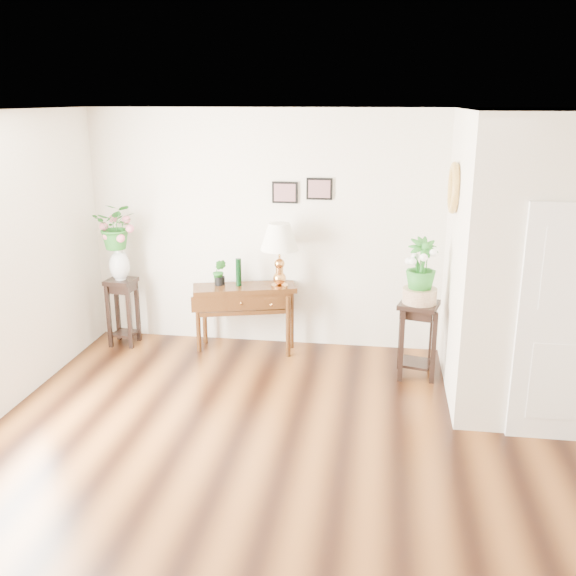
% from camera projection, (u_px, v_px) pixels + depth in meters
% --- Properties ---
extents(floor, '(6.00, 5.50, 0.02)m').
position_uv_depth(floor, '(312.00, 466.00, 5.25)').
color(floor, brown).
rests_on(floor, ground).
extents(ceiling, '(6.00, 5.50, 0.02)m').
position_uv_depth(ceiling, '(317.00, 113.00, 4.45)').
color(ceiling, white).
rests_on(ceiling, ground).
extents(wall_back, '(6.00, 0.02, 2.80)m').
position_uv_depth(wall_back, '(340.00, 232.00, 7.46)').
color(wall_back, beige).
rests_on(wall_back, ground).
extents(wall_front, '(6.00, 0.02, 2.80)m').
position_uv_depth(wall_front, '(228.00, 543.00, 2.24)').
color(wall_front, beige).
rests_on(wall_front, ground).
extents(partition, '(1.80, 1.95, 2.80)m').
position_uv_depth(partition, '(549.00, 258.00, 6.23)').
color(partition, beige).
rests_on(partition, floor).
extents(door, '(0.90, 0.05, 2.10)m').
position_uv_depth(door, '(572.00, 327.00, 5.38)').
color(door, white).
rests_on(door, floor).
extents(art_print_left, '(0.30, 0.02, 0.25)m').
position_uv_depth(art_print_left, '(285.00, 193.00, 7.40)').
color(art_print_left, black).
rests_on(art_print_left, wall_back).
extents(art_print_right, '(0.30, 0.02, 0.25)m').
position_uv_depth(art_print_right, '(319.00, 189.00, 7.33)').
color(art_print_right, black).
rests_on(art_print_right, wall_back).
extents(wall_ornament, '(0.07, 0.51, 0.51)m').
position_uv_depth(wall_ornament, '(454.00, 188.00, 6.30)').
color(wall_ornament, gold).
rests_on(wall_ornament, partition).
extents(console_table, '(1.26, 0.71, 0.79)m').
position_uv_depth(console_table, '(245.00, 318.00, 7.59)').
color(console_table, '#3A1906').
rests_on(console_table, floor).
extents(table_lamp, '(0.54, 0.54, 0.76)m').
position_uv_depth(table_lamp, '(279.00, 258.00, 7.32)').
color(table_lamp, '#BC7F40').
rests_on(table_lamp, console_table).
extents(green_vase, '(0.07, 0.07, 0.32)m').
position_uv_depth(green_vase, '(239.00, 272.00, 7.44)').
color(green_vase, black).
rests_on(green_vase, console_table).
extents(potted_plant, '(0.16, 0.13, 0.29)m').
position_uv_depth(potted_plant, '(219.00, 273.00, 7.48)').
color(potted_plant, '#247124').
rests_on(potted_plant, console_table).
extents(plant_stand_a, '(0.35, 0.35, 0.82)m').
position_uv_depth(plant_stand_a, '(123.00, 312.00, 7.76)').
color(plant_stand_a, black).
rests_on(plant_stand_a, floor).
extents(porcelain_vase, '(0.32, 0.32, 0.42)m').
position_uv_depth(porcelain_vase, '(119.00, 261.00, 7.58)').
color(porcelain_vase, silver).
rests_on(porcelain_vase, plant_stand_a).
extents(lily_arrangement, '(0.54, 0.48, 0.55)m').
position_uv_depth(lily_arrangement, '(116.00, 224.00, 7.45)').
color(lily_arrangement, '#247124').
rests_on(lily_arrangement, porcelain_vase).
extents(plant_stand_b, '(0.47, 0.47, 0.83)m').
position_uv_depth(plant_stand_b, '(417.00, 340.00, 6.86)').
color(plant_stand_b, black).
rests_on(plant_stand_b, floor).
extents(ceramic_bowl, '(0.46, 0.46, 0.16)m').
position_uv_depth(ceramic_bowl, '(420.00, 295.00, 6.72)').
color(ceramic_bowl, '#CAB790').
rests_on(ceramic_bowl, plant_stand_b).
extents(narcissus, '(0.41, 0.41, 0.57)m').
position_uv_depth(narcissus, '(421.00, 265.00, 6.63)').
color(narcissus, '#247124').
rests_on(narcissus, ceramic_bowl).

